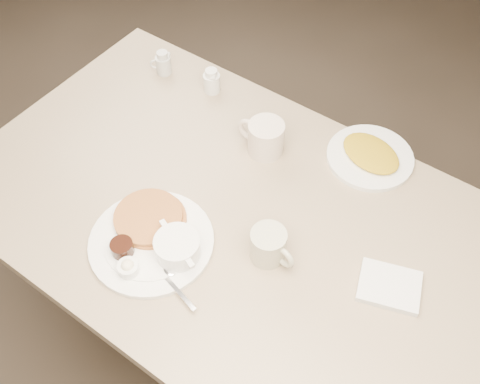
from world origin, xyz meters
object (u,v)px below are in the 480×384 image
Objects in this scene: main_plate at (155,239)px; coffee_mug_far at (265,138)px; diner_table at (236,248)px; hash_plate at (370,156)px; creamer_left at (163,63)px; coffee_mug_near at (269,245)px; creamer_right at (212,81)px.

main_plate is 0.43m from coffee_mug_far.
diner_table is at bearing -74.13° from coffee_mug_far.
main_plate is at bearing -118.35° from hash_plate.
hash_plate is at bearing 62.10° from diner_table.
creamer_left is 0.72m from hash_plate.
coffee_mug_far reaches higher than coffee_mug_near.
creamer_left is (-0.66, 0.38, -0.01)m from coffee_mug_near.
coffee_mug_far is (-0.21, 0.29, 0.00)m from coffee_mug_near.
hash_plate is (0.06, 0.43, -0.03)m from coffee_mug_near.
creamer_right reaches higher than main_plate.
coffee_mug_far is 0.30m from hash_plate.
coffee_mug_near reaches higher than creamer_left.
diner_table is 3.63× the size of main_plate.
coffee_mug_near is 0.36m from coffee_mug_far.
coffee_mug_far is at bearing 105.87° from diner_table.
hash_plate is (0.31, 0.57, -0.01)m from main_plate.
diner_table is 0.53m from creamer_right.
creamer_right is at bearing 140.11° from coffee_mug_near.
coffee_mug_near is 0.90× the size of coffee_mug_far.
coffee_mug_far reaches higher than creamer_left.
creamer_right is (0.18, 0.02, -0.00)m from creamer_left.
creamer_left is (-0.41, 0.52, 0.01)m from main_plate.
coffee_mug_far is at bearing -11.55° from creamer_left.
coffee_mug_near is 0.44m from hash_plate.
main_plate is at bearing -66.62° from creamer_right.
coffee_mug_far is 1.83× the size of creamer_left.
diner_table is 0.65m from creamer_left.
main_plate is (-0.11, -0.19, 0.19)m from diner_table.
diner_table is 0.46m from hash_plate.
hash_plate is (0.54, 0.03, -0.02)m from creamer_right.
coffee_mug_near is at bearing -39.89° from creamer_right.
creamer_right is (-0.27, 0.11, -0.01)m from coffee_mug_far.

